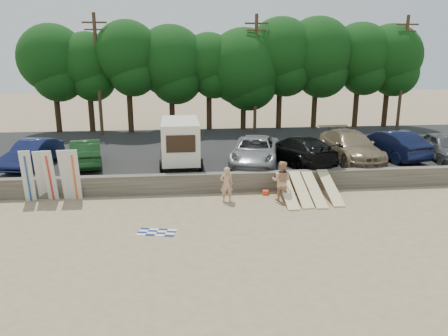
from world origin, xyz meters
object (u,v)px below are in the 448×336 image
at_px(car_1, 86,152).
at_px(beachgoer_a, 227,184).
at_px(car_2, 255,151).
at_px(car_4, 350,146).
at_px(car_6, 443,147).
at_px(cooler, 300,192).
at_px(box_trailer, 180,140).
at_px(car_0, 33,153).
at_px(car_3, 298,150).
at_px(car_5, 390,144).
at_px(beachgoer_b, 281,181).

xyz_separation_m(car_1, beachgoer_a, (7.46, -4.97, -0.60)).
height_order(car_2, beachgoer_a, car_2).
height_order(car_4, car_6, car_4).
distance_m(car_4, beachgoer_a, 9.08).
bearing_deg(cooler, car_6, 41.21).
relative_size(beachgoer_a, cooler, 4.50).
xyz_separation_m(box_trailer, car_0, (-8.26, 0.61, -0.69)).
bearing_deg(car_2, car_0, -168.08).
relative_size(car_1, car_6, 1.00).
xyz_separation_m(box_trailer, car_3, (6.76, -0.20, -0.64)).
height_order(box_trailer, beachgoer_a, box_trailer).
height_order(car_5, beachgoer_a, car_5).
relative_size(car_0, car_4, 0.77).
height_order(box_trailer, car_1, box_trailer).
distance_m(box_trailer, car_6, 15.59).
distance_m(car_2, car_6, 11.34).
xyz_separation_m(car_2, cooler, (1.67, -3.72, -1.31)).
bearing_deg(car_3, cooler, 57.98).
xyz_separation_m(box_trailer, car_2, (4.24, -0.10, -0.67)).
bearing_deg(car_6, car_4, -177.80).
distance_m(box_trailer, car_4, 9.99).
bearing_deg(beachgoer_a, car_2, -119.37).
distance_m(car_4, car_5, 2.68).
distance_m(box_trailer, cooler, 7.31).
relative_size(car_5, car_6, 1.13).
bearing_deg(box_trailer, cooler, -33.29).
xyz_separation_m(car_4, car_6, (5.61, -0.36, -0.08)).
xyz_separation_m(car_4, car_5, (2.65, 0.44, -0.01)).
xyz_separation_m(car_3, car_6, (8.82, -0.06, -0.02)).
xyz_separation_m(car_5, beachgoer_a, (-10.49, -4.96, -0.69)).
xyz_separation_m(car_1, car_5, (17.95, -0.01, 0.10)).
height_order(car_1, cooler, car_1).
bearing_deg(beachgoer_b, car_2, -59.22).
bearing_deg(beachgoer_a, car_4, -153.28).
bearing_deg(car_6, beachgoer_a, -156.92).
xyz_separation_m(car_0, car_5, (20.87, -0.07, 0.10)).
bearing_deg(car_0, car_3, 8.90).
bearing_deg(beachgoer_a, car_3, -140.92).
bearing_deg(car_4, car_0, 175.72).
height_order(car_4, beachgoer_a, car_4).
bearing_deg(beachgoer_b, cooler, -124.27).
xyz_separation_m(car_3, cooler, (-0.85, -3.62, -1.34)).
height_order(car_5, cooler, car_5).
height_order(beachgoer_a, cooler, beachgoer_a).
bearing_deg(box_trailer, beachgoer_a, -64.70).
height_order(car_1, car_2, car_2).
xyz_separation_m(car_3, car_4, (3.21, 0.30, 0.06)).
height_order(car_0, car_4, car_4).
bearing_deg(car_1, car_2, 165.55).
height_order(box_trailer, car_0, box_trailer).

